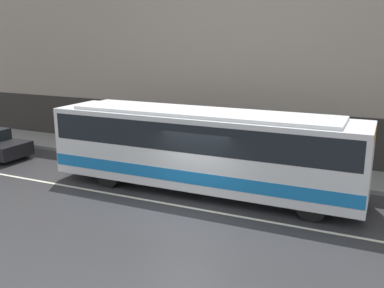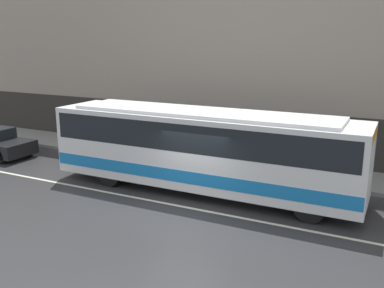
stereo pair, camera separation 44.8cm
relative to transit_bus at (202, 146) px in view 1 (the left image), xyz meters
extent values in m
plane|color=#2D2D30|center=(0.29, -1.76, -1.74)|extent=(60.00, 60.00, 0.00)
cube|color=gray|center=(0.29, 3.60, -1.65)|extent=(60.00, 2.71, 0.17)
cube|color=gray|center=(0.29, 5.11, 3.09)|extent=(60.00, 0.30, 9.64)
cube|color=#2D2B28|center=(0.29, 4.94, -0.53)|extent=(60.00, 0.06, 2.41)
cube|color=beige|center=(0.29, -1.76, -1.73)|extent=(54.00, 0.14, 0.01)
cube|color=white|center=(-0.01, 0.00, -0.08)|extent=(11.72, 2.53, 2.60)
cube|color=#1972BF|center=(-0.01, 0.00, -0.84)|extent=(11.66, 2.56, 0.45)
cube|color=black|center=(-0.01, 0.00, 0.54)|extent=(11.37, 2.55, 0.99)
cube|color=orange|center=(5.80, 0.00, 1.03)|extent=(0.12, 1.90, 0.28)
cube|color=white|center=(-0.01, 0.00, 1.28)|extent=(9.96, 2.15, 0.12)
cylinder|color=black|center=(4.25, -1.11, -1.25)|extent=(0.98, 0.28, 0.98)
cylinder|color=black|center=(4.25, 1.11, -1.25)|extent=(0.98, 0.28, 0.98)
cylinder|color=black|center=(-3.47, -1.11, -1.25)|extent=(0.98, 0.28, 0.98)
cylinder|color=black|center=(-3.47, 1.11, -1.25)|extent=(0.98, 0.28, 0.98)
cylinder|color=black|center=(-9.95, 0.83, -1.40)|extent=(0.67, 0.20, 0.67)
camera|label=1|loc=(6.13, -14.12, 3.85)|focal=40.00mm
camera|label=2|loc=(6.53, -13.92, 3.85)|focal=40.00mm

